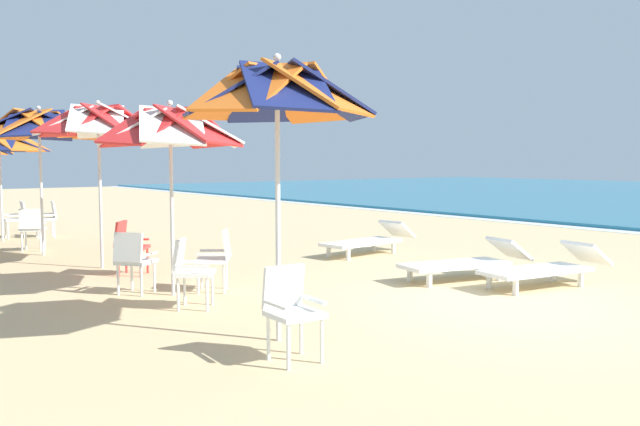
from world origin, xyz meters
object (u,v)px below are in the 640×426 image
object	(u,v)px
beach_umbrella_0	(277,95)
plastic_chair_0	(291,307)
beach_umbrella_3	(39,126)
plastic_chair_7	(48,217)
plastic_chair_3	(133,258)
beach_umbrella_2	(98,123)
plastic_chair_1	(190,268)
plastic_chair_2	(217,256)
plastic_chair_5	(32,227)
sun_lounger_2	(466,262)
beach_umbrella_1	(170,129)
plastic_chair_6	(18,217)
plastic_chair_4	(129,244)
sun_lounger_3	(369,240)
sun_lounger_1	(546,267)

from	to	relation	value
beach_umbrella_0	plastic_chair_0	xyz separation A→B (m)	(0.61, -0.27, -1.98)
beach_umbrella_3	plastic_chair_7	size ratio (longest dim) A/B	3.30
plastic_chair_3	beach_umbrella_2	world-z (taller)	beach_umbrella_2
beach_umbrella_2	plastic_chair_1	bearing A→B (deg)	-2.72
plastic_chair_2	plastic_chair_5	bearing A→B (deg)	-170.39
beach_umbrella_3	sun_lounger_2	distance (m)	8.31
beach_umbrella_1	plastic_chair_2	distance (m)	1.85
beach_umbrella_2	plastic_chair_6	bearing A→B (deg)	-179.19
beach_umbrella_1	beach_umbrella_3	xyz separation A→B (m)	(-5.03, -0.37, 0.24)
plastic_chair_1	plastic_chair_3	bearing A→B (deg)	-169.43
plastic_chair_4	beach_umbrella_3	size ratio (longest dim) A/B	0.30
plastic_chair_2	plastic_chair_7	world-z (taller)	same
beach_umbrella_3	sun_lounger_3	size ratio (longest dim) A/B	1.30
sun_lounger_1	sun_lounger_2	xyz separation A→B (m)	(-1.06, -0.51, 0.00)
beach_umbrella_2	plastic_chair_7	xyz separation A→B (m)	(-5.21, 0.53, -1.95)
plastic_chair_3	beach_umbrella_2	size ratio (longest dim) A/B	0.31
plastic_chair_0	plastic_chair_2	xyz separation A→B (m)	(-3.23, 1.00, 0.00)
beach_umbrella_0	plastic_chair_0	bearing A→B (deg)	-23.85
beach_umbrella_1	plastic_chair_5	distance (m)	6.03
beach_umbrella_1	sun_lounger_2	distance (m)	4.80
plastic_chair_7	plastic_chair_5	bearing A→B (deg)	-22.01
plastic_chair_2	beach_umbrella_3	xyz separation A→B (m)	(-5.15, -0.98, 1.98)
beach_umbrella_2	sun_lounger_1	size ratio (longest dim) A/B	1.28
plastic_chair_0	plastic_chair_3	xyz separation A→B (m)	(-3.75, -0.01, 0.00)
beach_umbrella_1	sun_lounger_1	world-z (taller)	beach_umbrella_1
beach_umbrella_0	plastic_chair_7	xyz separation A→B (m)	(-10.78, 0.65, -1.98)
plastic_chair_4	plastic_chair_1	bearing A→B (deg)	-6.04
beach_umbrella_1	sun_lounger_1	distance (m)	5.66
sun_lounger_1	sun_lounger_3	size ratio (longest dim) A/B	1.01
beach_umbrella_0	plastic_chair_4	world-z (taller)	beach_umbrella_0
beach_umbrella_1	sun_lounger_3	xyz separation A→B (m)	(-1.32, 4.72, -1.96)
plastic_chair_2	beach_umbrella_2	distance (m)	3.60
beach_umbrella_3	plastic_chair_0	bearing A→B (deg)	-0.10
plastic_chair_3	beach_umbrella_3	bearing A→B (deg)	179.69
plastic_chair_4	beach_umbrella_2	bearing A→B (deg)	-172.75
plastic_chair_0	plastic_chair_5	bearing A→B (deg)	180.00
sun_lounger_1	sun_lounger_3	world-z (taller)	same
beach_umbrella_2	sun_lounger_1	distance (m)	7.50
beach_umbrella_3	plastic_chair_7	bearing A→B (deg)	163.21
beach_umbrella_1	sun_lounger_3	distance (m)	5.28
beach_umbrella_2	sun_lounger_3	xyz separation A→B (m)	(1.51, 4.71, -2.17)
plastic_chair_0	plastic_chair_7	xyz separation A→B (m)	(-11.40, 0.92, 0.00)
beach_umbrella_3	plastic_chair_3	bearing A→B (deg)	-0.31
sun_lounger_1	plastic_chair_5	bearing A→B (deg)	-149.65
beach_umbrella_2	plastic_chair_7	bearing A→B (deg)	174.21
plastic_chair_3	sun_lounger_1	xyz separation A→B (m)	(3.10, 4.97, -0.22)
beach_umbrella_1	plastic_chair_4	xyz separation A→B (m)	(-1.91, 0.13, -1.75)
plastic_chair_0	plastic_chair_7	world-z (taller)	same
plastic_chair_6	plastic_chair_7	world-z (taller)	same
beach_umbrella_2	plastic_chair_6	distance (m)	5.85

